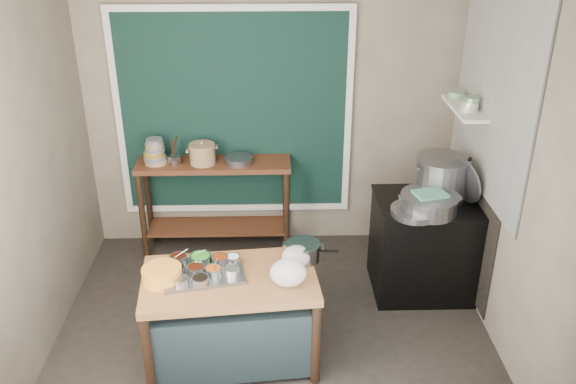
{
  "coord_description": "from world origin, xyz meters",
  "views": [
    {
      "loc": [
        0.01,
        -4.01,
        3.22
      ],
      "look_at": [
        0.13,
        0.25,
        1.13
      ],
      "focal_mm": 38.0,
      "sensor_mm": 36.0,
      "label": 1
    }
  ],
  "objects_px": {
    "steamer": "(429,203)",
    "condiment_tray": "(203,272)",
    "yellow_basin": "(162,275)",
    "ceramic_crock": "(203,155)",
    "stove_block": "(426,247)",
    "utensil_cup": "(175,159)",
    "saucepan": "(303,251)",
    "back_counter": "(216,206)",
    "prep_table": "(231,319)",
    "stock_pot": "(441,178)"
  },
  "relations": [
    {
      "from": "stove_block",
      "to": "utensil_cup",
      "type": "height_order",
      "value": "utensil_cup"
    },
    {
      "from": "back_counter",
      "to": "stock_pot",
      "type": "height_order",
      "value": "stock_pot"
    },
    {
      "from": "steamer",
      "to": "condiment_tray",
      "type": "bearing_deg",
      "value": -159.65
    },
    {
      "from": "back_counter",
      "to": "stove_block",
      "type": "relative_size",
      "value": 1.61
    },
    {
      "from": "prep_table",
      "to": "ceramic_crock",
      "type": "relative_size",
      "value": 4.87
    },
    {
      "from": "back_counter",
      "to": "saucepan",
      "type": "bearing_deg",
      "value": -61.15
    },
    {
      "from": "back_counter",
      "to": "ceramic_crock",
      "type": "height_order",
      "value": "ceramic_crock"
    },
    {
      "from": "stove_block",
      "to": "prep_table",
      "type": "bearing_deg",
      "value": -151.56
    },
    {
      "from": "prep_table",
      "to": "ceramic_crock",
      "type": "height_order",
      "value": "ceramic_crock"
    },
    {
      "from": "prep_table",
      "to": "steamer",
      "type": "xyz_separation_m",
      "value": [
        1.59,
        0.71,
        0.58
      ]
    },
    {
      "from": "stock_pot",
      "to": "utensil_cup",
      "type": "bearing_deg",
      "value": 164.94
    },
    {
      "from": "yellow_basin",
      "to": "saucepan",
      "type": "distance_m",
      "value": 1.04
    },
    {
      "from": "stove_block",
      "to": "condiment_tray",
      "type": "relative_size",
      "value": 1.59
    },
    {
      "from": "condiment_tray",
      "to": "yellow_basin",
      "type": "height_order",
      "value": "yellow_basin"
    },
    {
      "from": "back_counter",
      "to": "utensil_cup",
      "type": "relative_size",
      "value": 10.81
    },
    {
      "from": "stove_block",
      "to": "utensil_cup",
      "type": "bearing_deg",
      "value": 162.63
    },
    {
      "from": "back_counter",
      "to": "yellow_basin",
      "type": "relative_size",
      "value": 5.15
    },
    {
      "from": "stock_pot",
      "to": "steamer",
      "type": "bearing_deg",
      "value": -119.89
    },
    {
      "from": "prep_table",
      "to": "steamer",
      "type": "distance_m",
      "value": 1.83
    },
    {
      "from": "stock_pot",
      "to": "ceramic_crock",
      "type": "bearing_deg",
      "value": 163.42
    },
    {
      "from": "saucepan",
      "to": "prep_table",
      "type": "bearing_deg",
      "value": -151.42
    },
    {
      "from": "back_counter",
      "to": "condiment_tray",
      "type": "distance_m",
      "value": 1.61
    },
    {
      "from": "steamer",
      "to": "stove_block",
      "type": "bearing_deg",
      "value": 69.7
    },
    {
      "from": "back_counter",
      "to": "prep_table",
      "type": "bearing_deg",
      "value": -81.67
    },
    {
      "from": "stock_pot",
      "to": "yellow_basin",
      "type": "bearing_deg",
      "value": -155.41
    },
    {
      "from": "yellow_basin",
      "to": "ceramic_crock",
      "type": "distance_m",
      "value": 1.65
    },
    {
      "from": "back_counter",
      "to": "yellow_basin",
      "type": "xyz_separation_m",
      "value": [
        -0.23,
        -1.67,
        0.33
      ]
    },
    {
      "from": "ceramic_crock",
      "to": "stock_pot",
      "type": "xyz_separation_m",
      "value": [
        2.08,
        -0.62,
        0.02
      ]
    },
    {
      "from": "yellow_basin",
      "to": "utensil_cup",
      "type": "distance_m",
      "value": 1.66
    },
    {
      "from": "prep_table",
      "to": "steamer",
      "type": "bearing_deg",
      "value": 18.49
    },
    {
      "from": "stove_block",
      "to": "condiment_tray",
      "type": "height_order",
      "value": "stove_block"
    },
    {
      "from": "utensil_cup",
      "to": "stock_pot",
      "type": "distance_m",
      "value": 2.42
    },
    {
      "from": "yellow_basin",
      "to": "stock_pot",
      "type": "xyz_separation_m",
      "value": [
        2.21,
        1.01,
        0.26
      ]
    },
    {
      "from": "saucepan",
      "to": "yellow_basin",
      "type": "bearing_deg",
      "value": -159.12
    },
    {
      "from": "back_counter",
      "to": "yellow_basin",
      "type": "distance_m",
      "value": 1.72
    },
    {
      "from": "ceramic_crock",
      "to": "steamer",
      "type": "bearing_deg",
      "value": -24.81
    },
    {
      "from": "stove_block",
      "to": "steamer",
      "type": "relative_size",
      "value": 1.87
    },
    {
      "from": "back_counter",
      "to": "utensil_cup",
      "type": "height_order",
      "value": "utensil_cup"
    },
    {
      "from": "ceramic_crock",
      "to": "yellow_basin",
      "type": "bearing_deg",
      "value": -94.83
    },
    {
      "from": "saucepan",
      "to": "steamer",
      "type": "distance_m",
      "value": 1.17
    },
    {
      "from": "yellow_basin",
      "to": "condiment_tray",
      "type": "bearing_deg",
      "value": 16.54
    },
    {
      "from": "ceramic_crock",
      "to": "stove_block",
      "type": "bearing_deg",
      "value": -19.2
    },
    {
      "from": "stove_block",
      "to": "ceramic_crock",
      "type": "bearing_deg",
      "value": 160.8
    },
    {
      "from": "condiment_tray",
      "to": "steamer",
      "type": "distance_m",
      "value": 1.91
    },
    {
      "from": "saucepan",
      "to": "back_counter",
      "type": "bearing_deg",
      "value": 125.62
    },
    {
      "from": "stove_block",
      "to": "saucepan",
      "type": "relative_size",
      "value": 3.43
    },
    {
      "from": "ceramic_crock",
      "to": "steamer",
      "type": "height_order",
      "value": "ceramic_crock"
    },
    {
      "from": "utensil_cup",
      "to": "prep_table",
      "type": "bearing_deg",
      "value": -69.69
    },
    {
      "from": "saucepan",
      "to": "stock_pot",
      "type": "relative_size",
      "value": 0.57
    },
    {
      "from": "stove_block",
      "to": "stock_pot",
      "type": "height_order",
      "value": "stock_pot"
    }
  ]
}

